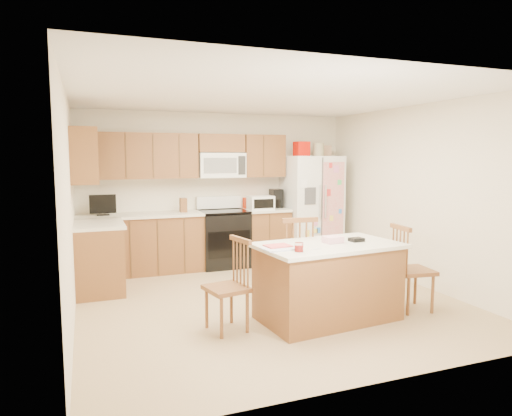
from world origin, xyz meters
name	(u,v)px	position (x,y,z in m)	size (l,w,h in m)	color
ground	(268,300)	(0.00, 0.00, 0.00)	(4.50, 4.50, 0.00)	tan
room_shell	(268,185)	(0.00, 0.00, 1.44)	(4.60, 4.60, 2.52)	beige
cabinetry	(164,214)	(-0.98, 1.79, 0.91)	(3.36, 1.56, 2.15)	brown
stove	(223,237)	(0.00, 1.94, 0.47)	(0.76, 0.65, 1.13)	black
refrigerator	(311,207)	(1.57, 1.87, 0.92)	(0.90, 0.79, 2.04)	white
island	(328,281)	(0.37, -0.83, 0.43)	(1.63, 1.05, 0.94)	brown
windsor_chair_left	(229,287)	(-0.74, -0.75, 0.45)	(0.47, 0.48, 0.96)	brown
windsor_chair_back	(295,263)	(0.26, -0.22, 0.51)	(0.50, 0.48, 1.08)	brown
windsor_chair_right	(411,270)	(1.43, -0.90, 0.48)	(0.47, 0.48, 1.01)	brown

